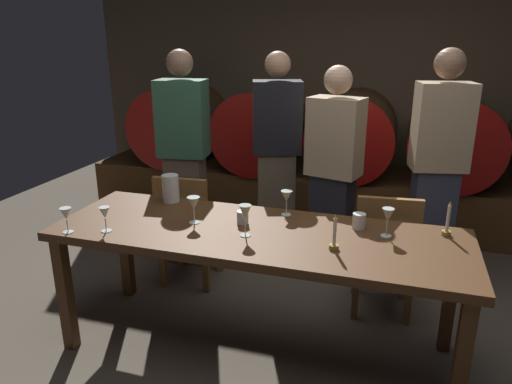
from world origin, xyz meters
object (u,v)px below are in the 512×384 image
Objects in this scene: guest_center_left at (276,159)px; wine_glass_left at (105,214)px; dining_table at (257,243)px; candle_right at (447,226)px; cup_left at (243,217)px; cup_right at (359,221)px; wine_glass_far_left at (66,215)px; candle_left at (334,240)px; wine_glass_center_right at (245,214)px; wine_barrel_right at (453,139)px; wine_glass_right at (287,197)px; guest_far_right at (437,170)px; wine_glass_far_right at (388,216)px; wine_glass_center_left at (194,204)px; chair_right at (385,249)px; chair_left at (187,225)px; pitcher at (171,188)px; guest_center_right at (333,175)px; wine_barrel_far_left at (182,123)px; wine_barrel_left at (263,128)px; guest_far_left at (184,159)px; wine_barrel_center at (353,133)px.

guest_center_left reaches higher than wine_glass_left.
candle_right is at bearing 13.99° from dining_table.
cup_right is (0.66, 0.13, 0.01)m from cup_left.
wine_glass_far_left is at bearing -158.38° from wine_glass_left.
wine_glass_center_right is (-0.49, 0.03, 0.08)m from candle_left.
wine_glass_right is at bearing -118.10° from wine_barrel_right.
wine_glass_far_right is at bearing 61.71° from guest_far_right.
wine_barrel_right is 12.36× the size of cup_left.
wine_glass_center_left is (-0.84, 0.12, 0.07)m from candle_left.
wine_barrel_right is at bearing 50.60° from wine_glass_far_left.
wine_glass_left is (-1.51, -0.87, 0.40)m from chair_right.
chair_left is at bearing 168.46° from candle_right.
chair_right reaches higher than cup_right.
chair_left is 11.36× the size of cup_left.
pitcher is at bearing 148.81° from wine_glass_center_right.
chair_left is 1.82m from candle_right.
guest_center_right is 0.79m from wine_glass_right.
candle_right is at bearing -38.74° from wine_barrel_far_left.
chair_right is 9.91× the size of cup_right.
wine_glass_right is (-0.90, -0.89, -0.01)m from guest_far_right.
wine_glass_right is at bearing 32.29° from guest_far_right.
candle_left is 0.85m from wine_glass_center_left.
cup_left is at bearing -21.59° from pitcher.
guest_center_left is 8.57× the size of candle_right.
wine_barrel_left reaches higher than cup_left.
guest_far_left is 1.21m from cup_left.
wine_barrel_far_left is 3.35m from candle_right.
wine_glass_far_left reaches higher than chair_right.
pitcher is at bearing 172.96° from wine_glass_far_right.
guest_center_right is at bearing 74.74° from wine_glass_center_right.
guest_far_right is 11.22× the size of wine_glass_right.
candle_left is 1.34× the size of wine_glass_far_left.
wine_barrel_center is at bearing 109.51° from candle_right.
wine_glass_far_right is (1.51, 0.40, 0.01)m from wine_glass_left.
dining_table is 14.40× the size of wine_glass_far_right.
guest_far_left reaches higher than wine_glass_left.
chair_left is 0.96m from wine_glass_left.
candle_left is 0.50m from wine_glass_center_right.
chair_right is 5.39× the size of wine_glass_far_right.
wine_barrel_far_left is 2.84m from guest_far_right.
wine_glass_left reaches higher than cup_left.
candle_right reaches higher than pitcher.
wine_barrel_center is 0.55× the size of guest_far_left.
dining_table is at bearing 18.32° from wine_glass_far_left.
wine_glass_center_left is at bearing 165.60° from wine_glass_center_right.
wine_barrel_center is at bearing -75.47° from guest_center_right.
candle_left is 0.54m from wine_glass_right.
wine_glass_left is 1.06m from wine_glass_right.
wine_glass_far_right is (1.09, 0.13, -0.00)m from wine_glass_center_left.
chair_right is 4.38× the size of candle_right.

